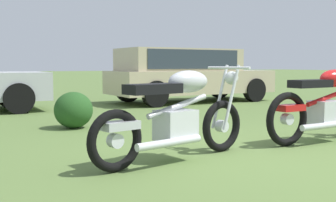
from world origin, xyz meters
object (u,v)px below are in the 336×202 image
at_px(shrub_low, 73,110).
at_px(car_beige, 185,71).
at_px(motorcycle_silver, 176,115).
at_px(motorcycle_red, 326,105).

bearing_deg(shrub_low, car_beige, 37.25).
xyz_separation_m(car_beige, shrub_low, (-4.01, -3.05, -0.54)).
height_order(motorcycle_silver, car_beige, car_beige).
distance_m(motorcycle_silver, motorcycle_red, 2.31).
distance_m(motorcycle_red, car_beige, 5.98).
bearing_deg(motorcycle_silver, motorcycle_red, -10.31).
xyz_separation_m(motorcycle_red, car_beige, (1.42, 5.80, 0.35)).
height_order(motorcycle_silver, shrub_low, motorcycle_silver).
relative_size(motorcycle_red, shrub_low, 3.30).
relative_size(motorcycle_red, car_beige, 0.46).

